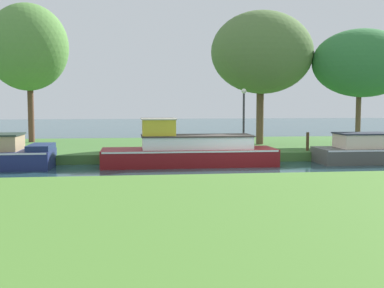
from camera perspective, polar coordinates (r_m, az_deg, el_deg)
The scene contains 11 objects.
ground_plane at distance 19.63m, azimuth 6.28°, elevation -2.85°, with size 120.00×120.00×0.00m, color #224148.
riverbank_far at distance 26.43m, azimuth 2.81°, elevation -0.40°, with size 72.00×10.00×0.40m, color #427032.
riverbank_near at distance 11.16m, azimuth 16.99°, elevation -7.92°, with size 72.00×10.00×0.40m, color #4C7C2E.
slate_narrowboat at distance 22.82m, azimuth 20.58°, elevation -0.66°, with size 5.03×1.96×1.31m.
maroon_cruiser at distance 20.37m, azimuth -0.43°, elevation -0.77°, with size 7.24×2.10×1.99m.
willow_tree_left at distance 28.67m, azimuth -18.68°, elevation 10.65°, with size 4.44×4.01×7.63m.
willow_tree_centre at distance 26.09m, azimuth 8.23°, elevation 10.53°, with size 5.39×4.04×6.99m.
willow_tree_right at distance 27.03m, azimuth 19.38°, elevation 8.90°, with size 5.40×3.52×6.02m.
lamp_post at distance 23.28m, azimuth 6.07°, elevation 3.83°, with size 0.24×0.24×2.89m.
mooring_post_near at distance 24.64m, azimuth 21.00°, elevation -0.01°, with size 0.17×0.17×0.54m, color #453426.
mooring_post_far at distance 23.20m, azimuth 13.36°, elevation 0.29°, with size 0.14×0.14×0.86m, color #49331F.
Camera 1 is at (-4.46, -18.94, 2.63)m, focal length 45.62 mm.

